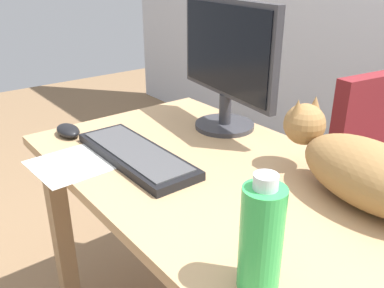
{
  "coord_description": "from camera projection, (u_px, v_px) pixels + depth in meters",
  "views": [
    {
      "loc": [
        0.57,
        -0.66,
        1.25
      ],
      "look_at": [
        -0.24,
        -0.03,
        0.8
      ],
      "focal_mm": 38.45,
      "sensor_mm": 36.0,
      "label": 1
    }
  ],
  "objects": [
    {
      "name": "paper_sheet",
      "position": [
        87.0,
        159.0,
        1.17
      ],
      "size": [
        0.22,
        0.31,
        0.0
      ],
      "primitive_type": "cube",
      "rotation": [
        0.0,
        0.0,
        0.05
      ],
      "color": "white",
      "rests_on": "desk"
    },
    {
      "name": "desk",
      "position": [
        258.0,
        232.0,
        1.04
      ],
      "size": [
        1.46,
        0.68,
        0.74
      ],
      "color": "tan",
      "rests_on": "ground_plane"
    },
    {
      "name": "cat",
      "position": [
        361.0,
        168.0,
        0.94
      ],
      "size": [
        0.61,
        0.24,
        0.2
      ],
      "color": "olive",
      "rests_on": "desk"
    },
    {
      "name": "keyboard",
      "position": [
        136.0,
        155.0,
        1.17
      ],
      "size": [
        0.44,
        0.15,
        0.03
      ],
      "color": "black",
      "rests_on": "desk"
    },
    {
      "name": "monitor",
      "position": [
        226.0,
        61.0,
        1.31
      ],
      "size": [
        0.48,
        0.2,
        0.41
      ],
      "color": "#333338",
      "rests_on": "desk"
    },
    {
      "name": "water_bottle",
      "position": [
        261.0,
        237.0,
        0.67
      ],
      "size": [
        0.07,
        0.07,
        0.22
      ],
      "color": "green",
      "rests_on": "desk"
    },
    {
      "name": "computer_mouse",
      "position": [
        68.0,
        130.0,
        1.32
      ],
      "size": [
        0.11,
        0.06,
        0.04
      ],
      "primitive_type": "ellipsoid",
      "color": "black",
      "rests_on": "desk"
    }
  ]
}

